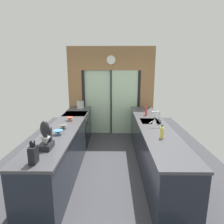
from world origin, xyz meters
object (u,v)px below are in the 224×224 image
at_px(oven_range, 76,131).
at_px(mixing_bowl_mid, 63,127).
at_px(mixing_bowl_near, 58,132).
at_px(stand_mixer, 46,138).
at_px(mixing_bowl_far, 70,119).
at_px(stock_pot, 80,105).
at_px(soap_bottle_far, 146,110).
at_px(kettle, 155,123).
at_px(soap_bottle_near, 162,133).
at_px(knife_block, 33,155).

bearing_deg(oven_range, mixing_bowl_mid, -89.16).
height_order(mixing_bowl_near, stand_mixer, stand_mixer).
height_order(mixing_bowl_far, stock_pot, stock_pot).
bearing_deg(soap_bottle_far, stock_pot, 155.08).
relative_size(mixing_bowl_near, stock_pot, 0.74).
xyz_separation_m(mixing_bowl_near, soap_bottle_far, (1.78, 1.46, 0.08)).
bearing_deg(kettle, mixing_bowl_far, 165.05).
distance_m(mixing_bowl_far, soap_bottle_near, 2.08).
bearing_deg(knife_block, mixing_bowl_near, 90.00).
relative_size(mixing_bowl_far, kettle, 0.66).
bearing_deg(soap_bottle_near, knife_block, -153.35).
bearing_deg(soap_bottle_far, kettle, -89.86).
bearing_deg(mixing_bowl_mid, stock_pot, 90.00).
relative_size(mixing_bowl_near, stand_mixer, 0.40).
bearing_deg(mixing_bowl_far, stock_pot, 90.00).
xyz_separation_m(oven_range, mixing_bowl_far, (0.02, -0.69, 0.51)).
height_order(knife_block, stock_pot, knife_block).
bearing_deg(knife_block, stock_pot, 90.00).
bearing_deg(soap_bottle_far, soap_bottle_near, -90.00).
height_order(oven_range, mixing_bowl_near, mixing_bowl_near).
xyz_separation_m(stand_mixer, soap_bottle_far, (1.78, 2.06, -0.04)).
distance_m(oven_range, soap_bottle_near, 2.58).
relative_size(kettle, soap_bottle_near, 1.05).
distance_m(oven_range, mixing_bowl_mid, 1.36).
relative_size(oven_range, knife_block, 3.12).
bearing_deg(mixing_bowl_near, kettle, 13.94).
xyz_separation_m(oven_range, stand_mixer, (0.02, -2.20, 0.63)).
bearing_deg(mixing_bowl_far, mixing_bowl_mid, -90.00).
distance_m(mixing_bowl_mid, soap_bottle_near, 1.85).
height_order(mixing_bowl_far, soap_bottle_far, soap_bottle_far).
bearing_deg(mixing_bowl_near, mixing_bowl_mid, 90.00).
relative_size(mixing_bowl_far, stock_pot, 0.68).
distance_m(oven_range, stock_pot, 0.89).
bearing_deg(stock_pot, mixing_bowl_far, -90.00).
bearing_deg(stock_pot, oven_range, -91.55).
xyz_separation_m(soap_bottle_near, soap_bottle_far, (0.00, 1.61, 0.03)).
bearing_deg(mixing_bowl_far, oven_range, 91.52).
xyz_separation_m(mixing_bowl_near, knife_block, (0.00, -1.04, 0.07)).
height_order(mixing_bowl_mid, stock_pot, stock_pot).
xyz_separation_m(mixing_bowl_mid, stock_pot, (0.00, 1.95, 0.06)).
bearing_deg(mixing_bowl_near, stand_mixer, -90.00).
distance_m(mixing_bowl_mid, soap_bottle_far, 2.10).
bearing_deg(stock_pot, soap_bottle_far, -24.92).
bearing_deg(mixing_bowl_near, stock_pot, 90.00).
relative_size(mixing_bowl_far, soap_bottle_far, 0.55).
xyz_separation_m(mixing_bowl_mid, kettle, (1.78, 0.10, 0.06)).
distance_m(mixing_bowl_far, kettle, 1.85).
xyz_separation_m(mixing_bowl_near, soap_bottle_near, (1.78, -0.15, 0.05)).
distance_m(oven_range, soap_bottle_far, 1.90).
distance_m(mixing_bowl_mid, stand_mixer, 0.95).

